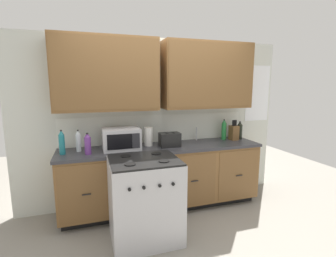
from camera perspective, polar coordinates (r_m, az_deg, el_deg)
name	(u,v)px	position (r m, az deg, el deg)	size (l,w,h in m)	color
ground_plane	(170,218)	(3.52, 0.41, -19.66)	(8.00, 8.00, 0.00)	gray
wall_unit	(159,93)	(3.55, -2.04, 8.14)	(3.95, 0.40, 2.39)	silver
counter_run	(163,177)	(3.59, -1.07, -10.91)	(2.78, 0.64, 0.91)	black
stove_range	(145,199)	(2.93, -5.33, -15.76)	(0.76, 0.68, 0.95)	#B7B7BC
microwave	(121,139)	(3.33, -10.65, -2.30)	(0.48, 0.37, 0.28)	#B7B7BC
toaster	(170,140)	(3.42, 0.38, -2.57)	(0.28, 0.18, 0.19)	black
knife_block	(234,132)	(3.98, 14.77, -0.87)	(0.11, 0.14, 0.31)	brown
sink_faucet	(196,134)	(3.83, 6.52, -1.23)	(0.02, 0.02, 0.20)	#B2B5BA
paper_towel_roll	(148,136)	(3.48, -4.50, -1.82)	(0.12, 0.12, 0.26)	white
bottle_violet	(88,144)	(3.18, -17.87, -3.36)	(0.08, 0.08, 0.26)	#663384
bottle_clear	(78,141)	(3.36, -19.79, -2.67)	(0.06, 0.06, 0.28)	silver
bottle_dark	(240,130)	(4.06, 16.05, -0.42)	(0.08, 0.08, 0.28)	black
bottle_teal	(62,143)	(3.28, -23.09, -2.96)	(0.07, 0.07, 0.30)	#1E707A
bottle_green	(224,130)	(3.96, 12.65, -0.26)	(0.08, 0.08, 0.31)	#237A38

